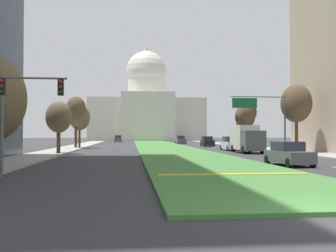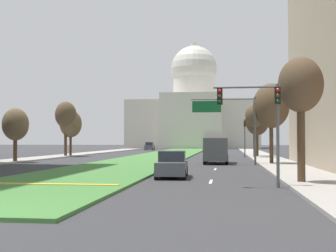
{
  "view_description": "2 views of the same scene",
  "coord_description": "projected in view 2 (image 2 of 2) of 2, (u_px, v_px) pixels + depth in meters",
  "views": [
    {
      "loc": [
        -5.25,
        -9.57,
        2.23
      ],
      "look_at": [
        1.13,
        53.97,
        3.52
      ],
      "focal_mm": 40.16,
      "sensor_mm": 36.0,
      "label": 1
    },
    {
      "loc": [
        9.09,
        -12.04,
        2.39
      ],
      "look_at": [
        0.25,
        55.29,
        4.51
      ],
      "focal_mm": 47.07,
      "sensor_mm": 36.0,
      "label": 2
    }
  ],
  "objects": [
    {
      "name": "street_tree_right_mid",
      "position": [
        271.0,
        106.0,
        42.38
      ],
      "size": [
        3.47,
        3.47,
        7.83
      ],
      "color": "#4C3823",
      "rests_on": "ground_plane"
    },
    {
      "name": "street_tree_left_far",
      "position": [
        66.0,
        115.0,
        62.31
      ],
      "size": [
        3.0,
        3.0,
        7.81
      ],
      "color": "#4C3823",
      "rests_on": "ground_plane"
    },
    {
      "name": "ground_plane",
      "position": [
        169.0,
        155.0,
        70.4
      ],
      "size": [
        260.0,
        260.0,
        0.0
      ],
      "primitive_type": "plane",
      "color": "#333335"
    },
    {
      "name": "sidewalk_left",
      "position": [
        56.0,
        156.0,
        60.78
      ],
      "size": [
        4.0,
        104.18,
        0.15
      ],
      "primitive_type": "cube",
      "color": "#9E9991",
      "rests_on": "ground_plane"
    },
    {
      "name": "sedan_far_horizon",
      "position": [
        207.0,
        148.0,
        83.44
      ],
      "size": [
        2.03,
        4.54,
        1.79
      ],
      "color": "#4C5156",
      "rests_on": "ground_plane"
    },
    {
      "name": "sedan_midblock",
      "position": [
        216.0,
        153.0,
        50.85
      ],
      "size": [
        1.92,
        4.39,
        1.86
      ],
      "color": "silver",
      "rests_on": "ground_plane"
    },
    {
      "name": "lane_dashes_right",
      "position": [
        218.0,
        161.0,
        48.79
      ],
      "size": [
        0.16,
        49.23,
        0.01
      ],
      "color": "silver",
      "rests_on": "ground_plane"
    },
    {
      "name": "median_curb_nose",
      "position": [
        44.0,
        184.0,
        22.16
      ],
      "size": [
        7.74,
        0.5,
        0.04
      ],
      "primitive_type": "cube",
      "color": "gold",
      "rests_on": "grass_median"
    },
    {
      "name": "street_tree_left_distant",
      "position": [
        71.0,
        124.0,
        63.06
      ],
      "size": [
        3.14,
        3.14,
        6.65
      ],
      "color": "#4C3823",
      "rests_on": "ground_plane"
    },
    {
      "name": "capitol_building",
      "position": [
        194.0,
        113.0,
        127.26
      ],
      "size": [
        36.59,
        26.26,
        30.64
      ],
      "color": "beige",
      "rests_on": "ground_plane"
    },
    {
      "name": "street_tree_right_near",
      "position": [
        301.0,
        87.0,
        23.69
      ],
      "size": [
        2.4,
        2.4,
        6.86
      ],
      "color": "#4C3823",
      "rests_on": "ground_plane"
    },
    {
      "name": "street_tree_left_mid",
      "position": [
        15.0,
        125.0,
        46.51
      ],
      "size": [
        2.76,
        2.76,
        5.75
      ],
      "color": "#4C3823",
      "rests_on": "ground_plane"
    },
    {
      "name": "traffic_light_far_right",
      "position": [
        245.0,
        133.0,
        60.12
      ],
      "size": [
        0.28,
        0.35,
        5.2
      ],
      "color": "#515456",
      "rests_on": "ground_plane"
    },
    {
      "name": "sidewalk_right",
      "position": [
        265.0,
        158.0,
        57.09
      ],
      "size": [
        4.0,
        104.18,
        0.15
      ],
      "primitive_type": "cube",
      "color": "#9E9991",
      "rests_on": "ground_plane"
    },
    {
      "name": "street_tree_right_distant",
      "position": [
        257.0,
        121.0,
        61.3
      ],
      "size": [
        3.3,
        3.3,
        7.15
      ],
      "color": "#4C3823",
      "rests_on": "ground_plane"
    },
    {
      "name": "grass_median",
      "position": [
        164.0,
        155.0,
        64.67
      ],
      "size": [
        8.6,
        104.18,
        0.14
      ],
      "primitive_type": "cube",
      "color": "#427A38",
      "rests_on": "ground_plane"
    },
    {
      "name": "traffic_light_near_right",
      "position": [
        261.0,
        112.0,
        22.14
      ],
      "size": [
        3.34,
        0.35,
        5.2
      ],
      "color": "#515456",
      "rests_on": "ground_plane"
    },
    {
      "name": "sedan_distant",
      "position": [
        219.0,
        150.0,
        66.39
      ],
      "size": [
        2.03,
        4.56,
        1.76
      ],
      "color": "black",
      "rests_on": "ground_plane"
    },
    {
      "name": "overhead_guide_sign",
      "position": [
        230.0,
        116.0,
        42.34
      ],
      "size": [
        6.26,
        0.2,
        6.5
      ],
      "color": "#515456",
      "rests_on": "ground_plane"
    },
    {
      "name": "box_truck_delivery",
      "position": [
        216.0,
        147.0,
        44.48
      ],
      "size": [
        2.4,
        6.4,
        3.2
      ],
      "color": "#4C5156",
      "rests_on": "ground_plane"
    },
    {
      "name": "street_tree_right_far",
      "position": [
        255.0,
        116.0,
        57.59
      ],
      "size": [
        2.43,
        2.43,
        7.07
      ],
      "color": "#4C3823",
      "rests_on": "ground_plane"
    },
    {
      "name": "sedan_very_far",
      "position": [
        150.0,
        146.0,
        101.99
      ],
      "size": [
        2.1,
        4.57,
        1.81
      ],
      "color": "#4C5156",
      "rests_on": "ground_plane"
    },
    {
      "name": "sedan_lead_stopped",
      "position": [
        172.0,
        165.0,
        27.82
      ],
      "size": [
        2.12,
        4.34,
        1.68
      ],
      "color": "#4C5156",
      "rests_on": "ground_plane"
    }
  ]
}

